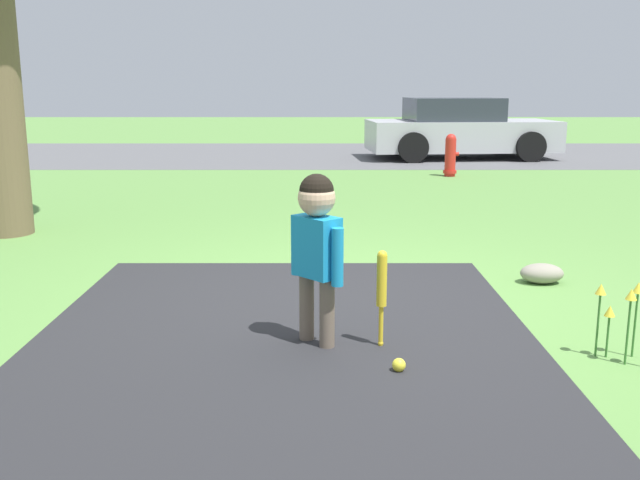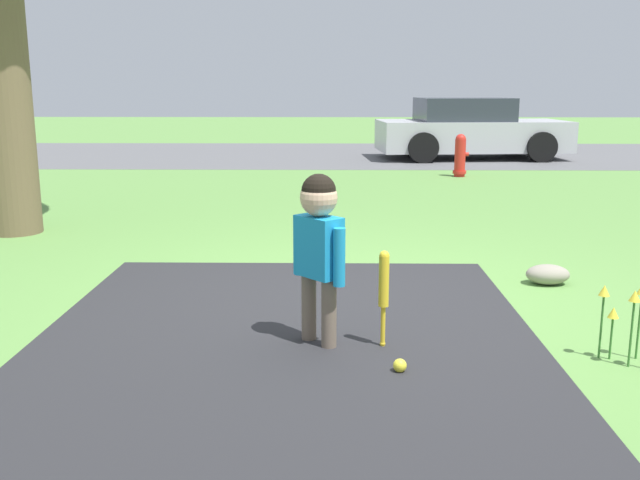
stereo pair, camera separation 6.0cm
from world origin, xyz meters
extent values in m
plane|color=#5B8C42|center=(0.00, 0.00, 0.00)|extent=(60.00, 60.00, 0.00)
cube|color=#59595B|center=(0.00, 10.91, 0.00)|extent=(40.00, 6.00, 0.01)
cylinder|color=#6B5B4C|center=(-0.31, -0.86, 0.20)|extent=(0.09, 0.09, 0.41)
cylinder|color=#6B5B4C|center=(-0.19, -0.99, 0.20)|extent=(0.09, 0.09, 0.41)
cube|color=#198CC6|center=(-0.25, -0.92, 0.58)|extent=(0.30, 0.30, 0.35)
cylinder|color=#198CC6|center=(-0.37, -0.80, 0.55)|extent=(0.07, 0.07, 0.33)
cylinder|color=#198CC6|center=(-0.13, -1.05, 0.55)|extent=(0.07, 0.07, 0.33)
sphere|color=#D8AD8C|center=(-0.25, -0.92, 0.87)|extent=(0.21, 0.21, 0.21)
sphere|color=black|center=(-0.25, -0.92, 0.90)|extent=(0.20, 0.20, 0.20)
sphere|color=yellow|center=(0.12, -0.97, 0.02)|extent=(0.03, 0.03, 0.03)
cylinder|color=yellow|center=(0.12, -0.97, 0.12)|extent=(0.03, 0.03, 0.24)
cylinder|color=yellow|center=(0.12, -0.97, 0.39)|extent=(0.06, 0.06, 0.30)
sphere|color=yellow|center=(0.12, -0.97, 0.54)|extent=(0.06, 0.06, 0.06)
sphere|color=yellow|center=(0.19, -1.35, 0.04)|extent=(0.07, 0.07, 0.07)
cylinder|color=red|center=(1.94, 7.00, 0.31)|extent=(0.18, 0.18, 0.62)
sphere|color=red|center=(1.94, 7.00, 0.62)|extent=(0.17, 0.17, 0.17)
cylinder|color=red|center=(1.94, 7.00, 0.07)|extent=(0.22, 0.22, 0.05)
cylinder|color=red|center=(2.04, 7.00, 0.37)|extent=(0.08, 0.06, 0.06)
cube|color=#B7B7BC|center=(2.70, 10.05, 0.47)|extent=(3.94, 1.98, 0.62)
cube|color=#2D333D|center=(2.51, 10.04, 1.01)|extent=(1.94, 1.62, 0.46)
cylinder|color=black|center=(3.81, 10.99, 0.30)|extent=(0.61, 0.23, 0.60)
cylinder|color=black|center=(3.95, 9.30, 0.30)|extent=(0.61, 0.23, 0.60)
cylinder|color=black|center=(1.46, 10.80, 0.30)|extent=(0.61, 0.23, 0.60)
cylinder|color=black|center=(1.59, 9.11, 0.30)|extent=(0.61, 0.23, 0.60)
cylinder|color=brown|center=(-3.44, 2.25, 1.61)|extent=(0.53, 0.53, 3.22)
cylinder|color=#38702D|center=(1.52, -1.13, 0.19)|extent=(0.01, 0.01, 0.37)
cylinder|color=#38702D|center=(1.43, -1.25, 0.18)|extent=(0.01, 0.01, 0.37)
cone|color=yellow|center=(1.43, -1.25, 0.40)|extent=(0.06, 0.06, 0.06)
cylinder|color=#38702D|center=(1.32, -1.13, 0.18)|extent=(0.01, 0.01, 0.36)
cone|color=yellow|center=(1.32, -1.13, 0.39)|extent=(0.06, 0.06, 0.06)
cylinder|color=#38702D|center=(1.37, -1.14, 0.12)|extent=(0.01, 0.01, 0.24)
cone|color=yellow|center=(1.37, -1.14, 0.27)|extent=(0.06, 0.06, 0.06)
ellipsoid|color=gray|center=(1.47, 0.39, 0.08)|extent=(0.33, 0.23, 0.15)
camera|label=1|loc=(-0.23, -4.90, 1.48)|focal=40.00mm
camera|label=2|loc=(-0.17, -4.90, 1.48)|focal=40.00mm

